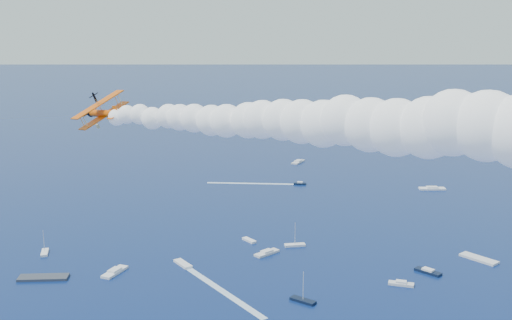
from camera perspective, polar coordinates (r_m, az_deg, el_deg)
The scene contains 5 objects.
biplane_lead at distance 96.45m, azimuth 12.22°, elevation 3.25°, with size 7.80×8.75×5.27m, color #F64005, non-canonical shape.
biplane_trail at distance 87.59m, azimuth -13.49°, elevation 4.09°, with size 7.30×8.19×4.93m, color #E95504, non-canonical shape.
smoke_trail_trail at distance 64.51m, azimuth 1.65°, elevation 3.57°, with size 60.25×12.28×10.63m, color white, non-canonical shape.
spectator_boats at distance 191.46m, azimuth 12.68°, elevation -9.20°, with size 224.05×188.85×0.70m.
boat_wakes at distance 217.21m, azimuth 9.91°, elevation -6.51°, with size 186.30×113.41×0.04m.
Camera 1 is at (58.73, -58.59, 70.40)m, focal length 44.44 mm.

